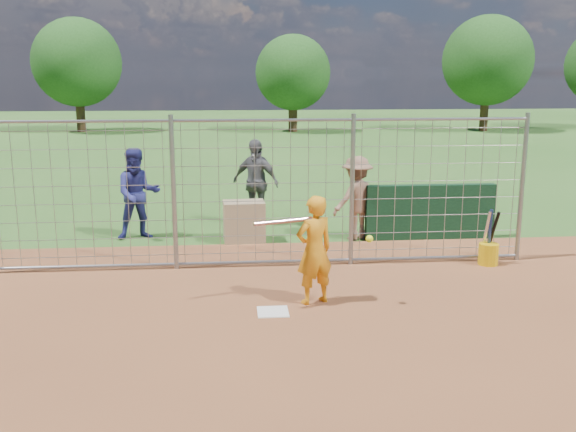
{
  "coord_description": "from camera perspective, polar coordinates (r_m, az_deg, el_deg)",
  "views": [
    {
      "loc": [
        -0.54,
        -8.59,
        3.25
      ],
      "look_at": [
        0.3,
        0.8,
        1.15
      ],
      "focal_mm": 40.0,
      "sensor_mm": 36.0,
      "label": 1
    }
  ],
  "objects": [
    {
      "name": "bystander_a",
      "position": [
        13.08,
        -13.2,
        1.93
      ],
      "size": [
        1.02,
        0.87,
        1.83
      ],
      "primitive_type": "imported",
      "rotation": [
        0.0,
        0.0,
        0.22
      ],
      "color": "navy",
      "rests_on": "ground"
    },
    {
      "name": "bucket_with_bats",
      "position": [
        11.64,
        17.39,
        -2.99
      ],
      "size": [
        0.34,
        0.39,
        0.98
      ],
      "color": "gold",
      "rests_on": "ground"
    },
    {
      "name": "tree_line",
      "position": [
        36.9,
        0.63,
        13.28
      ],
      "size": [
        44.66,
        6.72,
        6.48
      ],
      "color": "#3F2B19",
      "rests_on": "ground"
    },
    {
      "name": "backstop_fence",
      "position": [
        10.79,
        -2.15,
        1.92
      ],
      "size": [
        9.08,
        0.08,
        2.6
      ],
      "color": "gray",
      "rests_on": "ground"
    },
    {
      "name": "ground",
      "position": [
        9.2,
        -1.43,
        -8.14
      ],
      "size": [
        100.0,
        100.0,
        0.0
      ],
      "primitive_type": "plane",
      "color": "#2D591E",
      "rests_on": "ground"
    },
    {
      "name": "infield_dirt",
      "position": [
        6.48,
        0.35,
        -17.47
      ],
      "size": [
        18.0,
        18.0,
        0.0
      ],
      "primitive_type": "plane",
      "color": "brown",
      "rests_on": "ground"
    },
    {
      "name": "dugout_wall",
      "position": [
        13.09,
        12.53,
        0.35
      ],
      "size": [
        2.6,
        0.2,
        1.1
      ],
      "primitive_type": "cube",
      "color": "#11381E",
      "rests_on": "ground"
    },
    {
      "name": "equipment_bin",
      "position": [
        12.65,
        -3.93,
        -0.49
      ],
      "size": [
        0.83,
        0.6,
        0.8
      ],
      "primitive_type": "cube",
      "rotation": [
        0.0,
        0.0,
        0.06
      ],
      "color": "tan",
      "rests_on": "ground"
    },
    {
      "name": "bystander_b",
      "position": [
        13.93,
        -2.92,
        3.01
      ],
      "size": [
        1.18,
        0.99,
        1.88
      ],
      "primitive_type": "imported",
      "rotation": [
        0.0,
        0.0,
        -0.58
      ],
      "color": "#59595E",
      "rests_on": "ground"
    },
    {
      "name": "equipment_in_play",
      "position": [
        8.83,
        1.44,
        -0.86
      ],
      "size": [
        1.68,
        0.33,
        0.35
      ],
      "color": "silver",
      "rests_on": "ground"
    },
    {
      "name": "batter",
      "position": [
        9.14,
        2.35,
        -3.05
      ],
      "size": [
        0.68,
        0.58,
        1.59
      ],
      "primitive_type": "imported",
      "rotation": [
        0.0,
        0.0,
        3.55
      ],
      "color": "orange",
      "rests_on": "ground"
    },
    {
      "name": "home_plate",
      "position": [
        9.01,
        -1.35,
        -8.52
      ],
      "size": [
        0.43,
        0.43,
        0.02
      ],
      "primitive_type": "cube",
      "color": "silver",
      "rests_on": "ground"
    },
    {
      "name": "bystander_c",
      "position": [
        12.79,
        6.12,
        1.6
      ],
      "size": [
        1.24,
        1.06,
        1.67
      ],
      "primitive_type": "imported",
      "rotation": [
        0.0,
        0.0,
        3.64
      ],
      "color": "#88614A",
      "rests_on": "ground"
    }
  ]
}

